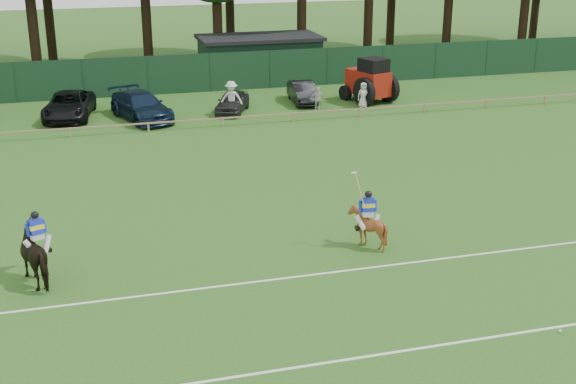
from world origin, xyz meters
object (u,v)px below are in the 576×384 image
object	(u,v)px
estate_black	(303,92)
spectator_left	(231,98)
horse_chestnut	(367,227)
sedan_navy	(141,106)
hatch_grey	(232,102)
tractor	(370,81)
utility_shed	(260,58)
horse_dark	(39,255)
spectator_mid	(318,99)
polo_ball	(560,331)
suv_black	(69,105)
spectator_right	(363,95)

from	to	relation	value
estate_black	spectator_left	size ratio (longest dim) A/B	1.97
horse_chestnut	sedan_navy	xyz separation A→B (m)	(-5.76, 20.06, 0.05)
sedan_navy	estate_black	world-z (taller)	sedan_navy
hatch_grey	tractor	xyz separation A→B (m)	(8.66, 0.31, 0.66)
sedan_navy	utility_shed	size ratio (longest dim) A/B	0.63
horse_dark	hatch_grey	world-z (taller)	horse_dark
horse_dark	utility_shed	xyz separation A→B (m)	(14.08, 29.16, 0.63)
sedan_navy	spectator_mid	size ratio (longest dim) A/B	3.51
estate_black	hatch_grey	bearing A→B (deg)	-159.87
polo_ball	horse_dark	bearing A→B (deg)	152.59
utility_shed	hatch_grey	bearing A→B (deg)	-113.03
suv_black	horse_dark	bearing A→B (deg)	-82.99
sedan_navy	utility_shed	bearing A→B (deg)	27.61
spectator_left	spectator_right	distance (m)	7.94
suv_black	utility_shed	size ratio (longest dim) A/B	0.63
suv_black	hatch_grey	world-z (taller)	suv_black
suv_black	sedan_navy	distance (m)	4.14
spectator_left	spectator_mid	xyz separation A→B (m)	(4.98, -0.62, -0.24)
suv_black	spectator_left	world-z (taller)	spectator_left
suv_black	spectator_mid	xyz separation A→B (m)	(13.95, -2.41, 0.02)
suv_black	spectator_left	distance (m)	9.16
suv_black	polo_ball	distance (m)	31.10
spectator_left	polo_ball	bearing A→B (deg)	-61.45
hatch_grey	spectator_mid	world-z (taller)	spectator_mid
suv_black	utility_shed	xyz separation A→B (m)	(12.99, 7.86, 0.81)
suv_black	spectator_left	xyz separation A→B (m)	(8.98, -1.80, 0.26)
suv_black	spectator_right	bearing A→B (deg)	2.75
suv_black	spectator_mid	distance (m)	14.16
utility_shed	sedan_navy	bearing A→B (deg)	-134.44
spectator_left	polo_ball	xyz separation A→B (m)	(3.65, -26.61, -0.94)
sedan_navy	utility_shed	xyz separation A→B (m)	(9.09, 9.27, 0.77)
utility_shed	polo_ball	bearing A→B (deg)	-90.56
sedan_navy	tractor	xyz separation A→B (m)	(13.93, 0.60, 0.53)
horse_dark	polo_ball	distance (m)	15.48
tractor	spectator_left	bearing A→B (deg)	167.60
spectator_left	suv_black	bearing A→B (deg)	-170.59
utility_shed	spectator_left	bearing A→B (deg)	-112.52
spectator_mid	spectator_right	xyz separation A→B (m)	(2.95, 0.28, 0.01)
estate_black	horse_dark	bearing A→B (deg)	-119.81
tractor	estate_black	bearing A→B (deg)	147.92
suv_black	hatch_grey	xyz separation A→B (m)	(9.17, -1.12, -0.10)
estate_black	spectator_mid	bearing A→B (deg)	-82.21
estate_black	spectator_left	world-z (taller)	spectator_left
estate_black	spectator_mid	size ratio (longest dim) A/B	2.59
horse_chestnut	utility_shed	bearing A→B (deg)	-88.51
horse_dark	hatch_grey	distance (m)	22.64
horse_dark	estate_black	size ratio (longest dim) A/B	0.55
polo_ball	estate_black	bearing A→B (deg)	87.59
estate_black	spectator_mid	xyz separation A→B (m)	(0.12, -2.55, 0.11)
hatch_grey	polo_ball	distance (m)	27.52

